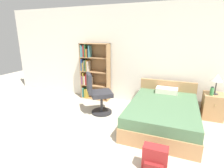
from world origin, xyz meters
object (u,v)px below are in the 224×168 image
Objects in this scene: bookshelf at (92,71)px; bed at (163,113)px; office_chair at (98,94)px; nightstand at (213,106)px; water_bottle at (212,91)px; backpack_red at (155,160)px; table_lamp at (217,79)px.

bookshelf is 0.83× the size of bed.
office_chair is 1.75× the size of nightstand.
bed is at bearing 1.59° from office_chair.
bed is at bearing -148.16° from water_bottle.
backpack_red is (-0.98, -2.14, -0.10)m from nightstand.
water_bottle is at bearing -5.07° from bookshelf.
nightstand is (1.02, 0.70, 0.03)m from bed.
nightstand is at bearing 44.43° from table_lamp.
table_lamp is (2.52, 0.73, 0.44)m from office_chair.
bed is at bearing -145.68° from table_lamp.
bookshelf is 3.22m from backpack_red.
table_lamp is at bearing 65.56° from backpack_red.
bookshelf is 3.08m from water_bottle.
table_lamp reaches higher than bed.
bookshelf reaches higher than water_bottle.
office_chair is at bearing 137.72° from backpack_red.
office_chair is at bearing -163.78° from table_lamp.
bookshelf reaches higher than bed.
office_chair is at bearing -178.41° from bed.
bed reaches higher than nightstand.
table_lamp reaches higher than backpack_red.
bookshelf is 4.14× the size of backpack_red.
table_lamp is (3.14, -0.16, 0.10)m from bookshelf.
bookshelf is 2.36m from bed.
office_chair reaches higher than water_bottle.
bookshelf is 2.82× the size of nightstand.
table_lamp is at bearing 16.22° from office_chair.
water_bottle is (-0.08, -0.12, 0.38)m from nightstand.
backpack_red is (0.04, -1.45, -0.07)m from bed.
table_lamp reaches higher than water_bottle.
backpack_red is at bearing -88.41° from bed.
table_lamp is 2.32× the size of water_bottle.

